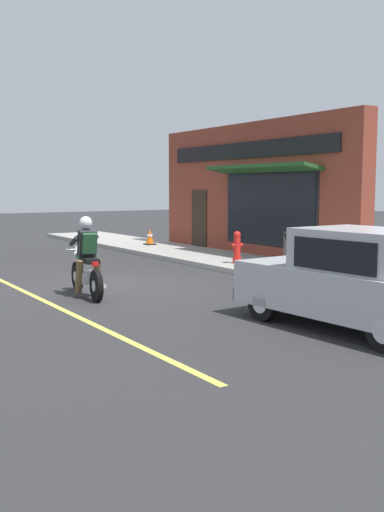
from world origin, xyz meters
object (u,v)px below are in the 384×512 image
at_px(trash_bin, 294,253).
at_px(traffic_cone, 150,237).
at_px(motorcycle_with_rider, 86,263).
at_px(car_hatchback, 355,281).
at_px(fire_hydrant, 237,248).

xyz_separation_m(trash_bin, traffic_cone, (0.53, 8.23, -0.20)).
bearing_deg(motorcycle_with_rider, car_hatchback, -64.35).
bearing_deg(motorcycle_with_rider, traffic_cone, 53.68).
height_order(trash_bin, traffic_cone, trash_bin).
bearing_deg(car_hatchback, motorcycle_with_rider, 115.65).
bearing_deg(fire_hydrant, car_hatchback, -112.43).
distance_m(car_hatchback, fire_hydrant, 7.19).
distance_m(car_hatchback, traffic_cone, 13.08).
relative_size(motorcycle_with_rider, fire_hydrant, 2.29).
distance_m(car_hatchback, trash_bin, 5.22).
bearing_deg(traffic_cone, trash_bin, -93.72).
distance_m(trash_bin, traffic_cone, 8.25).
bearing_deg(fire_hydrant, trash_bin, -88.97).
distance_m(fire_hydrant, traffic_cone, 6.03).
xyz_separation_m(car_hatchback, traffic_cone, (3.32, 12.65, -0.33)).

